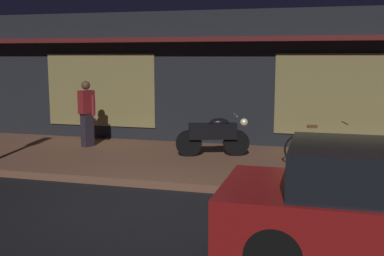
% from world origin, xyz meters
% --- Properties ---
extents(ground_plane, '(60.00, 60.00, 0.00)m').
position_xyz_m(ground_plane, '(0.00, 0.00, 0.00)').
color(ground_plane, black).
extents(sidewalk_slab, '(18.00, 4.00, 0.15)m').
position_xyz_m(sidewalk_slab, '(0.00, 3.00, 0.07)').
color(sidewalk_slab, brown).
rests_on(sidewalk_slab, ground_plane).
extents(storefront_building, '(18.00, 3.30, 3.60)m').
position_xyz_m(storefront_building, '(0.00, 6.39, 1.80)').
color(storefront_building, black).
rests_on(storefront_building, ground_plane).
extents(motorcycle, '(1.65, 0.75, 0.97)m').
position_xyz_m(motorcycle, '(0.38, 3.46, 0.65)').
color(motorcycle, black).
rests_on(motorcycle, sidewalk_slab).
extents(bicycle_parked, '(1.63, 0.51, 0.91)m').
position_xyz_m(bicycle_parked, '(2.80, 3.18, 0.51)').
color(bicycle_parked, black).
rests_on(bicycle_parked, sidewalk_slab).
extents(person_photographer, '(0.59, 0.44, 1.67)m').
position_xyz_m(person_photographer, '(-3.00, 3.76, 1.03)').
color(person_photographer, '#28232D').
rests_on(person_photographer, sidewalk_slab).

